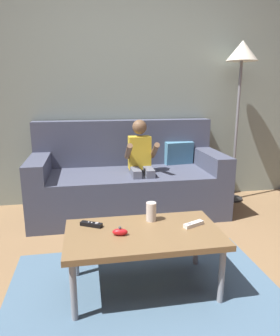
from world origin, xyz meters
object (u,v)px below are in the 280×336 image
object	(u,v)px
couch	(128,181)
nunchuk_red	(120,232)
game_remote_white_far_corner	(193,224)
coffee_table	(144,237)
floor_lamp	(241,64)
person_seated_on_couch	(141,162)
game_remote_black_near_edge	(91,224)
soda_can	(151,212)

from	to	relation	value
couch	nunchuk_red	world-z (taller)	couch
couch	game_remote_white_far_corner	bearing A→B (deg)	-79.83
coffee_table	nunchuk_red	bearing A→B (deg)	-171.19
couch	floor_lamp	world-z (taller)	floor_lamp
person_seated_on_couch	game_remote_white_far_corner	bearing A→B (deg)	-83.20
couch	game_remote_black_near_edge	xyz separation A→B (m)	(-0.39, -1.18, 0.08)
coffee_table	game_remote_black_near_edge	xyz separation A→B (m)	(-0.31, 0.13, 0.05)
person_seated_on_couch	floor_lamp	bearing A→B (deg)	15.53
coffee_table	game_remote_black_near_edge	bearing A→B (deg)	156.82
coffee_table	nunchuk_red	distance (m)	0.16
person_seated_on_couch	game_remote_black_near_edge	world-z (taller)	person_seated_on_couch
person_seated_on_couch	coffee_table	distance (m)	1.16
game_remote_white_far_corner	floor_lamp	bearing A→B (deg)	55.58
couch	person_seated_on_couch	size ratio (longest dim) A/B	1.99
nunchuk_red	game_remote_black_near_edge	bearing A→B (deg)	136.49
coffee_table	game_remote_white_far_corner	size ratio (longest dim) A/B	6.51
game_remote_white_far_corner	floor_lamp	distance (m)	2.02
person_seated_on_couch	coffee_table	bearing A→B (deg)	-99.39
game_remote_white_far_corner	floor_lamp	size ratio (longest dim) A/B	0.08
coffee_table	game_remote_white_far_corner	bearing A→B (deg)	4.23
coffee_table	floor_lamp	world-z (taller)	floor_lamp
game_remote_black_near_edge	soda_can	size ratio (longest dim) A/B	1.15
nunchuk_red	floor_lamp	bearing A→B (deg)	45.54
person_seated_on_couch	couch	bearing A→B (deg)	118.70
game_remote_white_far_corner	couch	bearing A→B (deg)	100.17
person_seated_on_couch	soda_can	bearing A→B (deg)	-96.38
game_remote_black_near_edge	soda_can	distance (m)	0.39
game_remote_black_near_edge	nunchuk_red	xyz separation A→B (m)	(0.16, -0.15, 0.01)
game_remote_white_far_corner	coffee_table	bearing A→B (deg)	-175.77
coffee_table	floor_lamp	bearing A→B (deg)	48.14
nunchuk_red	soda_can	bearing A→B (deg)	38.24
game_remote_white_far_corner	game_remote_black_near_edge	bearing A→B (deg)	170.26
person_seated_on_couch	coffee_table	size ratio (longest dim) A/B	1.01
couch	person_seated_on_couch	distance (m)	0.31
coffee_table	soda_can	world-z (taller)	soda_can
nunchuk_red	floor_lamp	size ratio (longest dim) A/B	0.06
nunchuk_red	couch	bearing A→B (deg)	80.14
game_remote_black_near_edge	floor_lamp	world-z (taller)	floor_lamp
coffee_table	game_remote_white_far_corner	distance (m)	0.32
game_remote_black_near_edge	game_remote_white_far_corner	size ratio (longest dim) A/B	0.98
couch	floor_lamp	size ratio (longest dim) A/B	1.10
couch	floor_lamp	distance (m)	1.67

